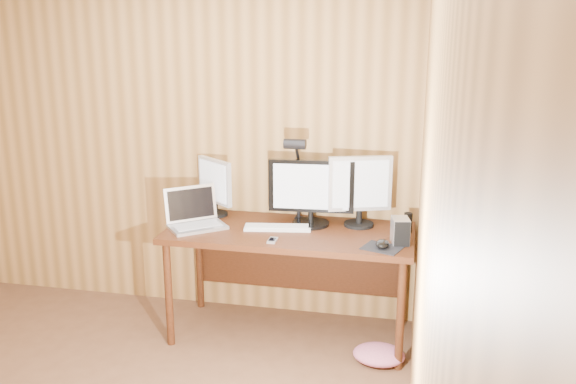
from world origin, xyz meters
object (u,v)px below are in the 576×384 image
(laptop, at_px, (195,217))
(hard_drive, at_px, (400,231))
(monitor_center, at_px, (311,192))
(mouse, at_px, (382,244))
(keyboard, at_px, (278,227))
(monitor_left, at_px, (215,186))
(monitor_right, at_px, (360,189))
(phone, at_px, (272,240))
(desk, at_px, (292,244))
(speaker, at_px, (408,223))
(desk_lamp, at_px, (297,167))

(laptop, bearing_deg, hard_drive, -42.04)
(monitor_center, xyz_separation_m, mouse, (0.50, -0.35, -0.21))
(monitor_center, relative_size, laptop, 1.27)
(keyboard, bearing_deg, monitor_left, 148.49)
(monitor_right, height_order, laptop, monitor_right)
(monitor_right, distance_m, phone, 0.69)
(monitor_center, height_order, hard_drive, monitor_center)
(desk, bearing_deg, speaker, 3.32)
(desk, xyz_separation_m, laptop, (-0.64, -0.12, 0.18))
(desk, distance_m, monitor_right, 0.58)
(monitor_right, height_order, desk_lamp, desk_lamp)
(monitor_right, xyz_separation_m, hard_drive, (0.28, -0.29, -0.18))
(monitor_center, height_order, speaker, monitor_center)
(monitor_center, bearing_deg, desk, -155.29)
(monitor_right, bearing_deg, desk_lamp, 164.12)
(monitor_right, relative_size, keyboard, 1.05)
(monitor_right, distance_m, speaker, 0.38)
(hard_drive, bearing_deg, monitor_center, 146.12)
(keyboard, bearing_deg, desk, 29.71)
(monitor_right, relative_size, mouse, 3.91)
(monitor_center, distance_m, keyboard, 0.32)
(mouse, bearing_deg, phone, -164.06)
(monitor_right, xyz_separation_m, desk_lamp, (-0.42, -0.02, 0.13))
(keyboard, height_order, desk_lamp, desk_lamp)
(hard_drive, bearing_deg, monitor_right, 122.14)
(monitor_left, relative_size, speaker, 3.14)
(desk, height_order, monitor_center, monitor_center)
(monitor_center, xyz_separation_m, monitor_left, (-0.69, 0.07, -0.01))
(desk, xyz_separation_m, monitor_left, (-0.57, 0.14, 0.34))
(monitor_center, distance_m, hard_drive, 0.66)
(desk_lamp, bearing_deg, monitor_center, -4.69)
(mouse, bearing_deg, keyboard, 176.61)
(laptop, bearing_deg, monitor_right, -27.24)
(monitor_left, bearing_deg, desk, 24.08)
(monitor_center, xyz_separation_m, desk_lamp, (-0.10, 0.03, 0.16))
(desk, relative_size, keyboard, 3.56)
(monitor_center, bearing_deg, mouse, -39.83)
(monitor_center, xyz_separation_m, phone, (-0.18, -0.37, -0.22))
(hard_drive, height_order, speaker, hard_drive)
(monitor_center, xyz_separation_m, keyboard, (-0.20, -0.13, -0.22))
(laptop, distance_m, phone, 0.61)
(monitor_right, height_order, speaker, monitor_right)
(phone, bearing_deg, desk_lamp, 79.72)
(monitor_left, height_order, hard_drive, monitor_left)
(desk, xyz_separation_m, phone, (-0.06, -0.31, 0.13))
(desk, distance_m, hard_drive, 0.76)
(monitor_center, xyz_separation_m, monitor_right, (0.32, 0.05, 0.03))
(desk, relative_size, monitor_right, 3.39)
(laptop, relative_size, desk_lamp, 0.72)
(keyboard, distance_m, desk_lamp, 0.42)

